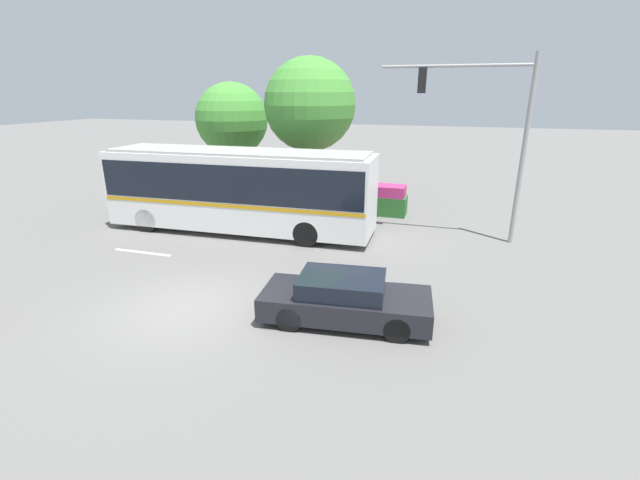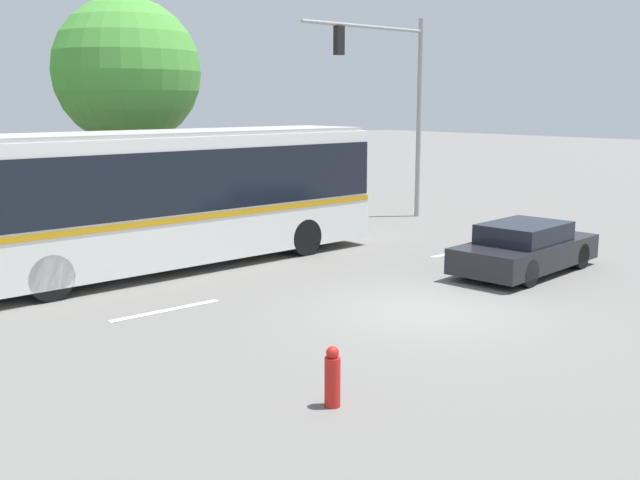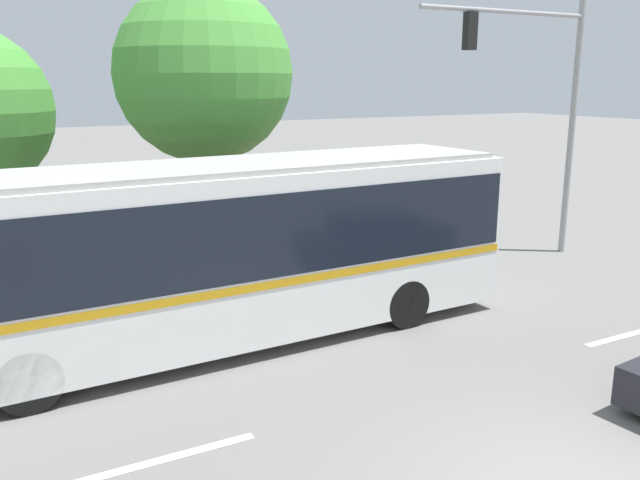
% 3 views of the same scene
% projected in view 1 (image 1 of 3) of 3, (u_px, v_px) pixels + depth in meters
% --- Properties ---
extents(ground_plane, '(140.00, 140.00, 0.00)m').
position_uv_depth(ground_plane, '(184.00, 308.00, 11.94)').
color(ground_plane, slate).
extents(city_bus, '(11.30, 2.93, 3.41)m').
position_uv_depth(city_bus, '(239.00, 186.00, 17.94)').
color(city_bus, silver).
rests_on(city_bus, ground).
extents(sedan_foreground, '(4.47, 2.19, 1.24)m').
position_uv_depth(sedan_foreground, '(345.00, 299.00, 11.13)').
color(sedan_foreground, black).
rests_on(sedan_foreground, ground).
extents(traffic_light_pole, '(5.48, 0.24, 6.98)m').
position_uv_depth(traffic_light_pole, '(492.00, 123.00, 15.99)').
color(traffic_light_pole, gray).
rests_on(traffic_light_pole, ground).
extents(flowering_hedge, '(8.94, 1.15, 1.42)m').
position_uv_depth(flowering_hedge, '(317.00, 195.00, 21.80)').
color(flowering_hedge, '#286028').
rests_on(flowering_hedge, ground).
extents(street_tree_left, '(4.14, 4.14, 6.20)m').
position_uv_depth(street_tree_left, '(232.00, 120.00, 24.94)').
color(street_tree_left, brown).
rests_on(street_tree_left, ground).
extents(street_tree_centre, '(4.52, 4.52, 7.30)m').
position_uv_depth(street_tree_centre, '(310.00, 105.00, 21.31)').
color(street_tree_centre, brown).
rests_on(street_tree_centre, ground).
extents(lane_stripe_near, '(2.40, 0.16, 0.01)m').
position_uv_depth(lane_stripe_near, '(143.00, 252.00, 16.03)').
color(lane_stripe_near, silver).
rests_on(lane_stripe_near, ground).
extents(lane_stripe_mid, '(2.40, 0.16, 0.01)m').
position_uv_depth(lane_stripe_mid, '(391.00, 283.00, 13.47)').
color(lane_stripe_mid, silver).
rests_on(lane_stripe_mid, ground).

